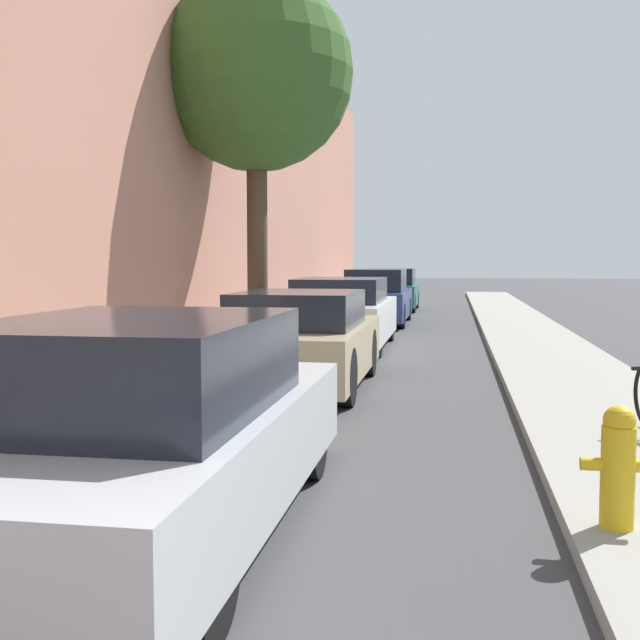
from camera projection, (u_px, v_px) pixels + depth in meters
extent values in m
plane|color=#3D3D3F|center=(387.00, 355.00, 14.34)|extent=(120.00, 120.00, 0.00)
cube|color=gray|center=(236.00, 349.00, 14.82)|extent=(2.00, 52.00, 0.12)
cube|color=gray|center=(549.00, 355.00, 13.85)|extent=(2.00, 52.00, 0.12)
cube|color=tan|center=(165.00, 114.00, 14.69)|extent=(0.70, 52.00, 9.06)
cylinder|color=black|center=(118.00, 431.00, 6.55)|extent=(0.22, 0.65, 0.65)
cylinder|color=black|center=(308.00, 438.00, 6.28)|extent=(0.22, 0.65, 0.65)
cylinder|color=black|center=(200.00, 573.00, 3.59)|extent=(0.22, 0.65, 0.65)
cube|color=silver|center=(147.00, 454.00, 5.05)|extent=(1.86, 4.42, 0.65)
cube|color=black|center=(134.00, 364.00, 4.83)|extent=(1.64, 2.30, 0.58)
cylinder|color=black|center=(267.00, 350.00, 12.06)|extent=(0.22, 0.72, 0.72)
cylinder|color=black|center=(367.00, 352.00, 11.80)|extent=(0.22, 0.72, 0.72)
cylinder|color=black|center=(220.00, 374.00, 9.59)|extent=(0.22, 0.72, 0.72)
cylinder|color=black|center=(345.00, 377.00, 9.32)|extent=(0.22, 0.72, 0.72)
cube|color=tan|center=(301.00, 349.00, 10.68)|extent=(1.78, 4.06, 0.67)
cube|color=black|center=(299.00, 309.00, 10.47)|extent=(1.57, 2.11, 0.47)
cylinder|color=black|center=(315.00, 325.00, 17.13)|extent=(0.22, 0.65, 0.65)
cylinder|color=black|center=(388.00, 326.00, 16.86)|extent=(0.22, 0.65, 0.65)
cylinder|color=black|center=(288.00, 338.00, 14.30)|extent=(0.22, 0.65, 0.65)
cylinder|color=black|center=(376.00, 339.00, 14.03)|extent=(0.22, 0.65, 0.65)
cube|color=silver|center=(342.00, 320.00, 15.56)|extent=(1.85, 4.63, 0.76)
cube|color=black|center=(341.00, 290.00, 15.33)|extent=(1.63, 2.41, 0.47)
cylinder|color=black|center=(357.00, 308.00, 22.86)|extent=(0.22, 0.66, 0.66)
cylinder|color=black|center=(407.00, 309.00, 22.61)|extent=(0.22, 0.66, 0.66)
cylinder|color=black|center=(344.00, 315.00, 20.06)|extent=(0.22, 0.66, 0.66)
cylinder|color=black|center=(401.00, 316.00, 19.81)|extent=(0.22, 0.66, 0.66)
cube|color=navy|center=(377.00, 304.00, 21.32)|extent=(1.68, 4.59, 0.74)
cube|color=black|center=(377.00, 280.00, 21.08)|extent=(1.48, 2.39, 0.59)
cylinder|color=black|center=(372.00, 299.00, 28.42)|extent=(0.22, 0.67, 0.67)
cylinder|color=black|center=(416.00, 299.00, 28.16)|extent=(0.22, 0.67, 0.67)
cylinder|color=black|center=(364.00, 302.00, 25.95)|extent=(0.22, 0.67, 0.67)
cylinder|color=black|center=(412.00, 303.00, 25.69)|extent=(0.22, 0.67, 0.67)
cube|color=#1E6066|center=(391.00, 295.00, 27.04)|extent=(1.80, 4.06, 0.71)
cube|color=black|center=(391.00, 277.00, 26.83)|extent=(1.59, 2.11, 0.56)
cylinder|color=#4C3A2B|center=(257.00, 236.00, 15.44)|extent=(0.41, 0.41, 4.25)
sphere|color=#335623|center=(256.00, 73.00, 15.19)|extent=(3.84, 3.84, 3.84)
cylinder|color=gold|center=(618.00, 477.00, 4.76)|extent=(0.21, 0.21, 0.64)
sphere|color=gold|center=(619.00, 421.00, 4.73)|extent=(0.20, 0.20, 0.20)
cylinder|color=gold|center=(591.00, 464.00, 4.78)|extent=(0.13, 0.08, 0.08)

